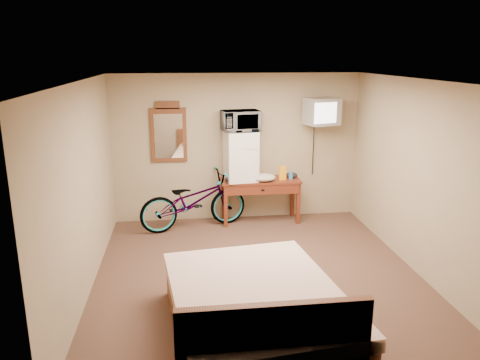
# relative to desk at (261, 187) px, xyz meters

# --- Properties ---
(room) EXTENTS (4.60, 4.64, 2.50)m
(room) POSITION_rel_desk_xyz_m (-0.37, -2.00, 0.62)
(room) COLOR #462D23
(room) RESTS_ON ground
(desk) EXTENTS (1.34, 0.53, 0.75)m
(desk) POSITION_rel_desk_xyz_m (0.00, 0.00, 0.00)
(desk) COLOR maroon
(desk) RESTS_ON floor
(mini_fridge) EXTENTS (0.56, 0.55, 0.83)m
(mini_fridge) POSITION_rel_desk_xyz_m (-0.34, 0.03, 0.54)
(mini_fridge) COLOR white
(mini_fridge) RESTS_ON desk
(microwave) EXTENTS (0.66, 0.49, 0.34)m
(microwave) POSITION_rel_desk_xyz_m (-0.34, 0.03, 1.12)
(microwave) COLOR white
(microwave) RESTS_ON mini_fridge
(snack_bag) EXTENTS (0.12, 0.07, 0.23)m
(snack_bag) POSITION_rel_desk_xyz_m (0.36, -0.04, 0.24)
(snack_bag) COLOR #FEA516
(snack_bag) RESTS_ON desk
(blue_cup) EXTENTS (0.07, 0.07, 0.13)m
(blue_cup) POSITION_rel_desk_xyz_m (0.51, -0.02, 0.19)
(blue_cup) COLOR #3977C1
(blue_cup) RESTS_ON desk
(cloth_cream) EXTENTS (0.40, 0.31, 0.12)m
(cloth_cream) POSITION_rel_desk_xyz_m (0.03, -0.09, 0.18)
(cloth_cream) COLOR beige
(cloth_cream) RESTS_ON desk
(cloth_dark_a) EXTENTS (0.28, 0.21, 0.11)m
(cloth_dark_a) POSITION_rel_desk_xyz_m (-0.48, -0.10, 0.17)
(cloth_dark_a) COLOR black
(cloth_dark_a) RESTS_ON desk
(cloth_dark_b) EXTENTS (0.21, 0.17, 0.09)m
(cloth_dark_b) POSITION_rel_desk_xyz_m (0.54, 0.06, 0.17)
(cloth_dark_b) COLOR black
(cloth_dark_b) RESTS_ON desk
(crt_television) EXTENTS (0.60, 0.65, 0.44)m
(crt_television) POSITION_rel_desk_xyz_m (1.01, 0.02, 1.25)
(crt_television) COLOR black
(crt_television) RESTS_ON room
(wall_mirror) EXTENTS (0.59, 0.04, 1.01)m
(wall_mirror) POSITION_rel_desk_xyz_m (-1.52, 0.27, 0.91)
(wall_mirror) COLOR brown
(wall_mirror) RESTS_ON room
(bicycle) EXTENTS (1.90, 1.08, 0.94)m
(bicycle) POSITION_rel_desk_xyz_m (-1.14, -0.15, -0.16)
(bicycle) COLOR black
(bicycle) RESTS_ON floor
(bed) EXTENTS (1.89, 2.36, 0.90)m
(bed) POSITION_rel_desk_xyz_m (-0.62, -3.37, -0.34)
(bed) COLOR brown
(bed) RESTS_ON floor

